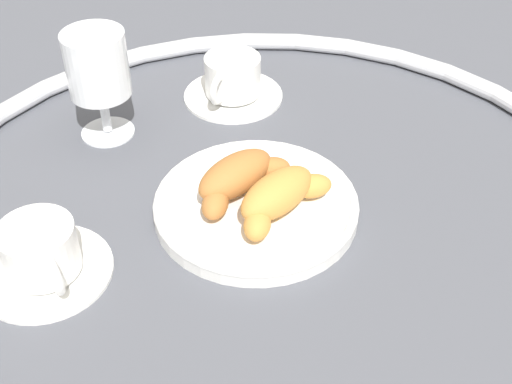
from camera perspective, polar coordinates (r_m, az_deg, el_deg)
name	(u,v)px	position (r m, az deg, el deg)	size (l,w,h in m)	color
ground_plane	(268,224)	(0.75, 1.02, -2.66)	(2.20, 2.20, 0.00)	#4C4F56
table_chrome_rim	(268,216)	(0.74, 1.03, -1.98)	(0.82, 0.82, 0.02)	silver
pastry_plate	(256,205)	(0.76, 0.00, -1.11)	(0.23, 0.23, 0.02)	white
croissant_large	(238,177)	(0.75, -1.54, 1.23)	(0.12, 0.10, 0.04)	#AD6B33
croissant_small	(279,196)	(0.73, 1.96, -0.35)	(0.12, 0.10, 0.04)	#CC893D
coffee_cup_near	(232,81)	(0.94, -1.97, 9.20)	(0.14, 0.14, 0.06)	white
coffee_cup_far	(41,256)	(0.71, -17.40, -5.06)	(0.14, 0.14, 0.06)	white
juice_glass_left	(98,69)	(0.86, -13.03, 9.91)	(0.08, 0.08, 0.14)	white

